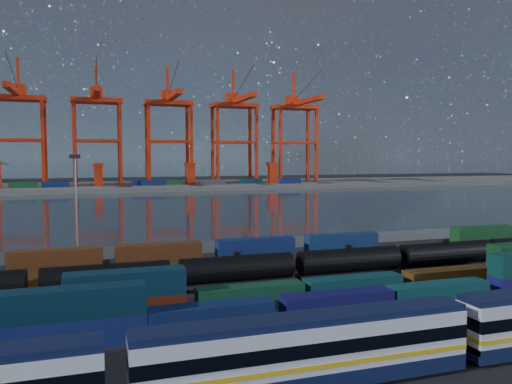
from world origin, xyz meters
name	(u,v)px	position (x,y,z in m)	size (l,w,h in m)	color
ground	(333,290)	(0.00, 0.00, 0.00)	(700.00, 700.00, 0.00)	black
harbor_water	(184,207)	(0.00, 105.00, 0.01)	(700.00, 700.00, 0.00)	#28323A
far_quay	(149,186)	(0.00, 210.00, 1.00)	(700.00, 70.00, 2.00)	#514F4C
distant_mountains	(121,92)	(63.02, 1600.00, 220.29)	(2470.00, 1100.00, 520.00)	#1E2630
passenger_train	(308,351)	(-13.35, -22.55, 2.62)	(76.63, 3.04, 5.22)	silver
container_row_south	(342,296)	(-3.68, -9.28, 2.19)	(139.38, 2.41, 5.14)	#373A3B
container_row_mid	(325,285)	(-2.90, -3.82, 1.81)	(140.71, 2.38, 5.07)	#414446
container_row_north	(359,251)	(10.41, 11.89, 2.15)	(140.23, 2.27, 4.83)	navy
tanker_string	(237,270)	(-10.71, 4.72, 2.26)	(138.69, 3.16, 4.52)	black
waterfront_fence	(260,244)	(0.00, 28.00, 1.00)	(160.12, 0.12, 2.20)	#595B5E
yard_light_mast	(76,203)	(-30.00, 26.00, 9.30)	(1.60, 0.40, 16.60)	slate
gantry_cranes	(134,112)	(-7.50, 203.33, 38.51)	(199.16, 46.39, 62.82)	red
quay_containers	(129,183)	(-11.00, 195.46, 3.30)	(172.58, 10.99, 2.60)	navy
straddle_carriers	(146,173)	(-2.50, 200.00, 7.82)	(140.00, 7.00, 11.10)	red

